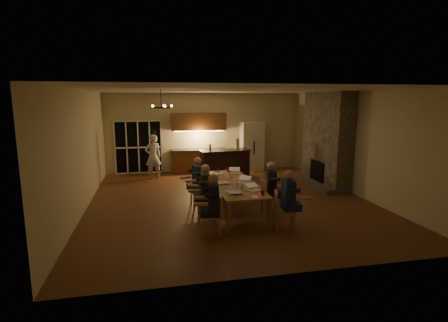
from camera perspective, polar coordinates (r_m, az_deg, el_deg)
floor at (r=10.39m, az=0.85°, el=-6.44°), size 9.00×9.00×0.00m
back_wall at (r=14.46m, az=-3.10°, el=4.72°), size 8.00×0.04×3.20m
left_wall at (r=9.97m, az=-22.29°, el=1.51°), size 0.04×9.00×3.20m
right_wall at (r=11.61m, az=20.63°, el=2.74°), size 0.04×9.00×3.20m
ceiling at (r=9.96m, az=0.90°, el=11.61°), size 8.00×9.00×0.04m
french_doors at (r=14.32m, az=-13.79°, el=2.17°), size 1.86×0.08×2.10m
fireplace at (r=12.48m, az=16.45°, el=3.45°), size 0.58×2.50×3.20m
kitchenette at (r=14.15m, az=-4.08°, el=2.96°), size 2.24×0.68×2.40m
refrigerator at (r=14.59m, az=4.55°, el=2.38°), size 0.90×0.68×2.00m
dining_table at (r=9.45m, az=1.54°, el=-5.77°), size 1.10×3.27×0.75m
bar_island at (r=13.09m, az=0.15°, el=-0.53°), size 1.93×0.88×1.08m
chair_left_near at (r=7.75m, az=-2.06°, el=-8.85°), size 0.50×0.50×0.89m
chair_left_mid at (r=8.83m, az=-2.95°, el=-6.47°), size 0.45×0.45×0.89m
chair_left_far at (r=9.79m, az=-4.14°, el=-4.81°), size 0.49×0.49×0.89m
chair_right_near at (r=8.17m, az=9.87°, el=-7.99°), size 0.54×0.54×0.89m
chair_right_mid at (r=9.29m, az=7.66°, el=-5.71°), size 0.47×0.47×0.89m
chair_right_far at (r=10.16m, az=5.72°, el=-4.28°), size 0.55×0.55×0.89m
person_left_near at (r=7.67m, az=-1.73°, el=-7.14°), size 0.68×0.68×1.38m
person_right_near at (r=8.16m, az=10.43°, el=-6.23°), size 0.65×0.65×1.38m
person_left_mid at (r=8.73m, az=-3.05°, el=-4.99°), size 0.65×0.65×1.38m
person_right_mid at (r=9.13m, az=7.64°, el=-4.38°), size 0.68×0.68×1.38m
person_left_far at (r=9.77m, az=-4.29°, el=-3.36°), size 0.71×0.71×1.38m
standing_person at (r=13.30m, az=-11.49°, el=0.71°), size 0.70×0.56×1.66m
chandelier at (r=8.88m, az=-10.21°, el=8.59°), size 0.54×0.54×0.03m
laptop_a at (r=8.32m, az=1.83°, el=-4.50°), size 0.35×0.31×0.23m
laptop_b at (r=8.54m, az=4.95°, el=-4.15°), size 0.40×0.38×0.23m
laptop_c at (r=9.27m, az=-0.17°, el=-2.96°), size 0.33×0.29×0.23m
laptop_d at (r=9.28m, az=3.28°, el=-2.97°), size 0.42×0.41×0.23m
laptop_e at (r=10.38m, az=-0.93°, el=-1.55°), size 0.39×0.37×0.23m
laptop_f at (r=10.44m, az=1.70°, el=-1.48°), size 0.38×0.35×0.23m
mug_front at (r=8.94m, az=2.12°, el=-3.89°), size 0.07×0.07×0.10m
mug_mid at (r=9.84m, az=1.17°, el=-2.58°), size 0.07×0.07×0.10m
mug_back at (r=10.07m, az=-1.67°, el=-2.28°), size 0.07×0.07×0.10m
redcup_near at (r=8.24m, az=6.33°, el=-5.10°), size 0.10×0.10×0.12m
redcup_mid at (r=9.72m, az=-1.45°, el=-2.68°), size 0.09×0.09×0.12m
redcup_far at (r=10.71m, az=0.80°, el=-1.47°), size 0.09×0.09×0.12m
can_silver at (r=8.62m, az=2.93°, el=-4.36°), size 0.06×0.06×0.12m
can_cola at (r=10.69m, az=-0.96°, el=-1.49°), size 0.07×0.07×0.12m
plate_near at (r=8.96m, az=4.68°, el=-4.16°), size 0.22×0.22×0.02m
plate_left at (r=8.45m, az=1.02°, el=-5.00°), size 0.27×0.27×0.02m
plate_far at (r=10.12m, az=3.11°, el=-2.47°), size 0.27×0.27×0.02m
notepad at (r=8.05m, az=5.02°, el=-5.85°), size 0.14×0.19×0.01m
bar_bottle at (r=12.89m, az=-2.26°, el=2.27°), size 0.08×0.08×0.24m
bar_blender at (r=13.22m, az=2.24°, el=2.83°), size 0.15×0.15×0.40m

